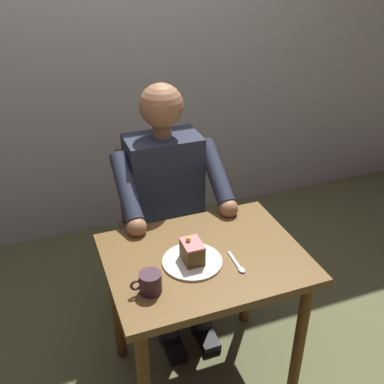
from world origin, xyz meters
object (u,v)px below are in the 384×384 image
at_px(seated_person, 169,208).
at_px(coffee_cup, 150,282).
at_px(dessert_spoon, 238,265).
at_px(cake_slice, 192,251).
at_px(dining_table, 205,277).
at_px(chair, 160,219).

distance_m(seated_person, coffee_cup, 0.67).
xyz_separation_m(seated_person, dessert_spoon, (-0.10, 0.59, 0.05)).
height_order(cake_slice, coffee_cup, cake_slice).
xyz_separation_m(dining_table, chair, (0.00, -0.65, -0.10)).
height_order(dining_table, coffee_cup, coffee_cup).
relative_size(dining_table, chair, 0.90).
height_order(chair, coffee_cup, chair).
xyz_separation_m(chair, dessert_spoon, (-0.10, 0.76, 0.22)).
relative_size(seated_person, dessert_spoon, 8.92).
relative_size(seated_person, coffee_cup, 10.79).
relative_size(dining_table, seated_person, 0.63).
distance_m(dining_table, cake_slice, 0.18).
bearing_deg(dining_table, cake_slice, 19.78).
height_order(chair, seated_person, seated_person).
bearing_deg(coffee_cup, chair, -109.03).
height_order(dining_table, cake_slice, cake_slice).
relative_size(dining_table, coffee_cup, 6.81).
distance_m(chair, coffee_cup, 0.86).
distance_m(dining_table, seated_person, 0.48).
xyz_separation_m(seated_person, coffee_cup, (0.27, 0.61, 0.09)).
distance_m(seated_person, cake_slice, 0.52).
relative_size(seated_person, cake_slice, 11.94).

